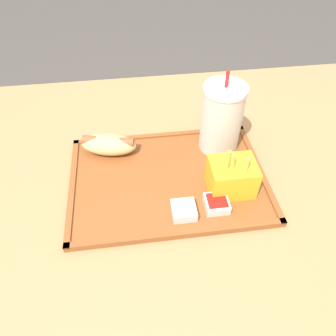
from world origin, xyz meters
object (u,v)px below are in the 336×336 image
fries_carton (232,177)px  sauce_cup_mayo (184,210)px  soda_cup (221,118)px  hot_dog_far (109,144)px  sauce_cup_ketchup (217,203)px

fries_carton → sauce_cup_mayo: bearing=-153.9°
soda_cup → hot_dog_far: 0.26m
fries_carton → soda_cup: bearing=87.0°
soda_cup → fries_carton: size_ratio=1.77×
sauce_cup_mayo → sauce_cup_ketchup: size_ratio=1.00×
hot_dog_far → fries_carton: (0.24, -0.14, 0.01)m
sauce_cup_mayo → sauce_cup_ketchup: bearing=6.6°
hot_dog_far → sauce_cup_mayo: size_ratio=2.93×
hot_dog_far → sauce_cup_ketchup: (0.20, -0.19, -0.01)m
soda_cup → sauce_cup_ketchup: soda_cup is taller
soda_cup → sauce_cup_mayo: soda_cup is taller
fries_carton → sauce_cup_ketchup: bearing=-131.6°
sauce_cup_ketchup → hot_dog_far: bearing=137.5°
hot_dog_far → sauce_cup_ketchup: hot_dog_far is taller
soda_cup → sauce_cup_mayo: (-0.11, -0.18, -0.07)m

